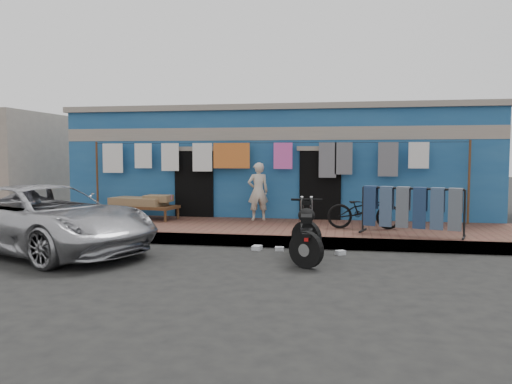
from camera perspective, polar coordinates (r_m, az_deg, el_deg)
name	(u,v)px	position (r m, az deg, el deg)	size (l,w,h in m)	color
ground	(237,262)	(9.33, -2.19, -7.96)	(80.00, 80.00, 0.00)	black
sidewalk	(263,231)	(12.20, 0.83, -4.47)	(28.00, 3.00, 0.25)	brown
curb	(252,241)	(10.79, -0.42, -5.61)	(28.00, 0.10, 0.25)	gray
building	(283,164)	(16.02, 3.15, 3.20)	(12.20, 5.20, 3.36)	navy
clothesline	(256,161)	(13.37, -0.02, 3.62)	(10.06, 0.06, 2.10)	brown
car	(45,218)	(10.96, -23.00, -2.71)	(2.29, 5.03, 1.42)	#B4B4B9
seated_person	(258,191)	(13.17, 0.24, 0.07)	(0.55, 0.37, 1.53)	beige
bicycle	(364,206)	(11.91, 12.25, -1.54)	(0.59, 1.68, 1.09)	black
motorcycle	(306,231)	(9.41, 5.78, -4.40)	(0.73, 1.77, 1.12)	black
charpoy	(145,208)	(13.77, -12.59, -1.74)	(1.98, 1.18, 0.63)	brown
jeans_rack	(412,210)	(11.27, 17.35, -1.99)	(2.27, 1.06, 1.07)	black
litter_a	(279,249)	(10.37, 2.69, -6.50)	(0.18, 0.14, 0.08)	silver
litter_b	(340,253)	(10.07, 9.62, -6.85)	(0.18, 0.13, 0.09)	silver
litter_c	(257,248)	(10.44, 0.12, -6.39)	(0.22, 0.18, 0.09)	silver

